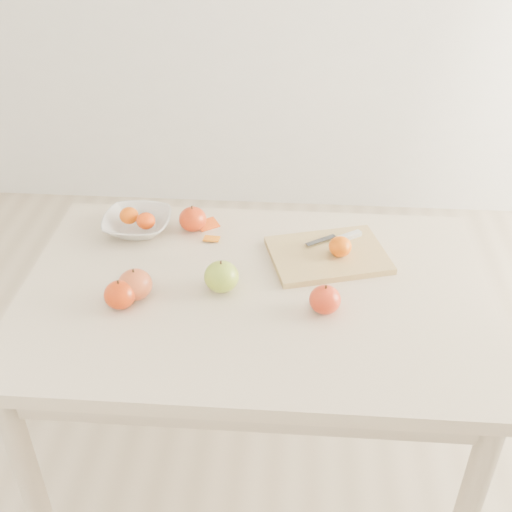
{
  "coord_description": "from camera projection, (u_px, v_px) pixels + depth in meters",
  "views": [
    {
      "loc": [
        0.1,
        -1.3,
        1.75
      ],
      "look_at": [
        0.0,
        0.05,
        0.82
      ],
      "focal_mm": 45.0,
      "sensor_mm": 36.0,
      "label": 1
    }
  ],
  "objects": [
    {
      "name": "paring_knife",
      "position": [
        345.0,
        237.0,
        1.8
      ],
      "size": [
        0.16,
        0.09,
        0.01
      ],
      "color": "silver",
      "rests_on": "cutting_board"
    },
    {
      "name": "bowl_tangerine_near",
      "position": [
        129.0,
        215.0,
        1.86
      ],
      "size": [
        0.06,
        0.06,
        0.05
      ],
      "primitive_type": "ellipsoid",
      "color": "orange",
      "rests_on": "fruit_bowl"
    },
    {
      "name": "apple_green",
      "position": [
        221.0,
        277.0,
        1.62
      ],
      "size": [
        0.09,
        0.09,
        0.08
      ],
      "primitive_type": "ellipsoid",
      "color": "#658F17",
      "rests_on": "table"
    },
    {
      "name": "fruit_bowl",
      "position": [
        137.0,
        224.0,
        1.86
      ],
      "size": [
        0.19,
        0.19,
        0.05
      ],
      "primitive_type": "imported",
      "color": "silver",
      "rests_on": "table"
    },
    {
      "name": "apple_red_e",
      "position": [
        325.0,
        300.0,
        1.55
      ],
      "size": [
        0.08,
        0.08,
        0.07
      ],
      "primitive_type": "ellipsoid",
      "color": "#A70613",
      "rests_on": "table"
    },
    {
      "name": "board_tangerine",
      "position": [
        340.0,
        247.0,
        1.72
      ],
      "size": [
        0.06,
        0.06,
        0.05
      ],
      "primitive_type": "ellipsoid",
      "color": "#CC4807",
      "rests_on": "cutting_board"
    },
    {
      "name": "apple_red_a",
      "position": [
        193.0,
        219.0,
        1.85
      ],
      "size": [
        0.08,
        0.08,
        0.07
      ],
      "primitive_type": "ellipsoid",
      "color": "#930907",
      "rests_on": "table"
    },
    {
      "name": "ground",
      "position": [
        255.0,
        473.0,
        2.07
      ],
      "size": [
        3.5,
        3.5,
        0.0
      ],
      "primitive_type": "plane",
      "color": "#C6B293",
      "rests_on": "ground"
    },
    {
      "name": "bowl_tangerine_far",
      "position": [
        146.0,
        221.0,
        1.83
      ],
      "size": [
        0.05,
        0.05,
        0.05
      ],
      "primitive_type": "ellipsoid",
      "color": "#D43A07",
      "rests_on": "fruit_bowl"
    },
    {
      "name": "cutting_board",
      "position": [
        328.0,
        255.0,
        1.75
      ],
      "size": [
        0.36,
        0.3,
        0.02
      ],
      "primitive_type": "cube",
      "rotation": [
        0.0,
        0.0,
        0.28
      ],
      "color": "tan",
      "rests_on": "table"
    },
    {
      "name": "orange_peel_a",
      "position": [
        208.0,
        226.0,
        1.89
      ],
      "size": [
        0.07,
        0.07,
        0.01
      ],
      "primitive_type": "cube",
      "rotation": [
        0.21,
        0.0,
        0.61
      ],
      "color": "#D74C0F",
      "rests_on": "table"
    },
    {
      "name": "orange_peel_b",
      "position": [
        212.0,
        239.0,
        1.83
      ],
      "size": [
        0.05,
        0.04,
        0.01
      ],
      "primitive_type": "cube",
      "rotation": [
        -0.14,
        0.0,
        -0.07
      ],
      "color": "orange",
      "rests_on": "table"
    },
    {
      "name": "apple_red_b",
      "position": [
        135.0,
        284.0,
        1.59
      ],
      "size": [
        0.09,
        0.09,
        0.08
      ],
      "primitive_type": "ellipsoid",
      "color": "maroon",
      "rests_on": "table"
    },
    {
      "name": "table",
      "position": [
        255.0,
        319.0,
        1.7
      ],
      "size": [
        1.2,
        0.8,
        0.75
      ],
      "color": "beige",
      "rests_on": "ground"
    },
    {
      "name": "apple_red_d",
      "position": [
        120.0,
        295.0,
        1.57
      ],
      "size": [
        0.08,
        0.08,
        0.07
      ],
      "primitive_type": "ellipsoid",
      "color": "#A41402",
      "rests_on": "table"
    }
  ]
}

